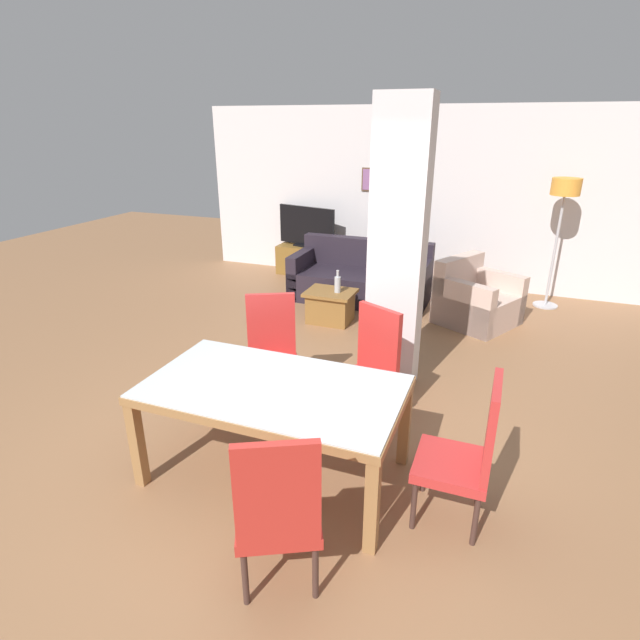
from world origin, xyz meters
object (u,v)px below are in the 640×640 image
dining_chair_head_right (468,451)px  tv_screen (307,227)px  dining_chair_far_right (369,366)px  armchair (475,301)px  bottle (338,284)px  tv_stand (307,260)px  dining_table (274,402)px  coffee_table (330,306)px  dining_chair_far_left (272,351)px  floor_lamp (564,199)px  sofa (361,280)px  dining_chair_near_right (278,509)px

dining_chair_head_right → tv_screen: 5.85m
dining_chair_far_right → armchair: size_ratio=0.89×
bottle → tv_stand: bottle is taller
dining_chair_head_right → tv_stand: (-3.13, 4.93, -0.30)m
dining_table → coffee_table: bearing=102.3°
tv_stand → dining_chair_far_left: bearing=-71.8°
tv_screen → floor_lamp: 3.87m
floor_lamp → dining_chair_far_left: bearing=-123.2°
armchair → tv_screen: 3.20m
tv_stand → floor_lamp: size_ratio=0.57×
dining_table → sofa: size_ratio=0.93×
dining_chair_head_right → armchair: bearing=3.7°
dining_chair_far_right → coffee_table: dining_chair_far_right is taller
dining_chair_far_right → armchair: (0.66, 2.75, -0.25)m
coffee_table → dining_chair_head_right: bearing=-56.3°
dining_chair_head_right → bottle: 3.56m
dining_chair_far_left → armchair: 3.19m
dining_chair_far_right → tv_stand: dining_chair_far_right is taller
dining_chair_far_right → dining_chair_head_right: bearing=161.5°
dining_chair_near_right → dining_chair_far_right: bearing=63.0°
dining_chair_far_right → dining_chair_far_left: size_ratio=1.00×
armchair → tv_stand: armchair is taller
floor_lamp → tv_stand: bearing=176.1°
sofa → bottle: (-0.02, -1.00, 0.24)m
armchair → floor_lamp: (0.91, 1.02, 1.22)m
bottle → dining_chair_near_right: bearing=-75.5°
tv_stand → floor_lamp: floor_lamp is taller
dining_chair_head_right → armchair: size_ratio=0.89×
dining_chair_far_left → dining_chair_head_right: (1.80, -0.89, 0.00)m
dining_chair_far_left → dining_chair_far_right: bearing=153.8°
dining_chair_far_right → floor_lamp: 4.20m
sofa → dining_chair_far_right: bearing=107.7°
armchair → tv_screen: size_ratio=1.10×
dining_chair_near_right → floor_lamp: size_ratio=0.59×
dining_table → dining_chair_far_right: size_ratio=1.74×
dining_chair_far_left → dining_chair_head_right: size_ratio=1.00×
sofa → coffee_table: sofa is taller
dining_table → coffee_table: (-0.66, 3.01, -0.39)m
dining_chair_far_left → tv_screen: bearing=-98.7°
dining_chair_far_right → dining_chair_near_right: same height
dining_chair_far_right → floor_lamp: (1.57, 3.77, 0.97)m
sofa → tv_screen: 1.63m
dining_chair_head_right → sofa: size_ratio=0.53×
dining_chair_far_left → tv_stand: (-1.33, 4.05, -0.30)m
bottle → tv_stand: bearing=122.3°
sofa → coffee_table: (-0.11, -1.00, -0.07)m
floor_lamp → dining_chair_head_right: bearing=-98.2°
tv_stand → tv_screen: tv_screen is taller
tv_stand → floor_lamp: (3.80, -0.26, 1.27)m
floor_lamp → bottle: bearing=-147.1°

